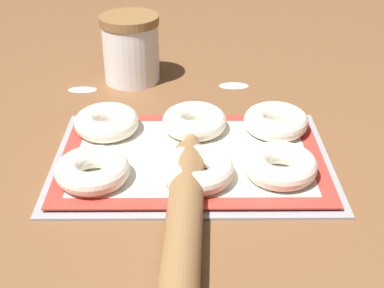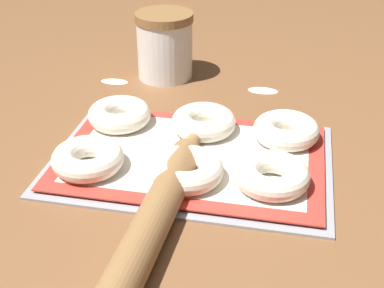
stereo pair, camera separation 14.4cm
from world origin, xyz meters
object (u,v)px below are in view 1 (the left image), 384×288
object	(u,v)px
bagel_front_center	(197,170)
flour_canister	(131,49)
baking_tray	(192,158)
rolling_pin	(183,236)
bagel_front_right	(280,165)
bagel_back_center	(194,121)
bagel_front_left	(93,170)
bagel_back_left	(107,122)
bagel_back_right	(276,121)

from	to	relation	value
bagel_front_center	flour_canister	world-z (taller)	flour_canister
baking_tray	rolling_pin	world-z (taller)	rolling_pin
bagel_front_right	rolling_pin	world-z (taller)	same
bagel_front_center	bagel_back_center	bearing A→B (deg)	90.82
bagel_front_left	flour_canister	world-z (taller)	flour_canister
bagel_front_right	baking_tray	bearing A→B (deg)	154.25
baking_tray	bagel_back_center	xyz separation A→B (m)	(0.00, 0.07, 0.02)
bagel_front_left	flour_canister	distance (m)	0.38
bagel_back_left	bagel_back_right	bearing A→B (deg)	0.29
bagel_front_left	bagel_back_center	xyz separation A→B (m)	(0.14, 0.14, 0.00)
bagel_back_left	bagel_back_right	size ratio (longest dim) A/B	1.00
bagel_back_right	bagel_front_left	bearing A→B (deg)	-152.73
bagel_front_right	bagel_back_center	distance (m)	0.18
bagel_back_center	bagel_back_right	bearing A→B (deg)	-0.44
baking_tray	bagel_back_center	size ratio (longest dim) A/B	4.02
bagel_front_right	flour_canister	world-z (taller)	flour_canister
bagel_front_center	bagel_front_right	size ratio (longest dim) A/B	1.00
bagel_front_left	bagel_back_right	world-z (taller)	same
baking_tray	bagel_front_center	xyz separation A→B (m)	(0.01, -0.07, 0.02)
bagel_front_right	rolling_pin	xyz separation A→B (m)	(-0.14, -0.15, -0.01)
rolling_pin	bagel_front_left	bearing A→B (deg)	133.03
bagel_front_center	rolling_pin	size ratio (longest dim) A/B	0.22
bagel_front_center	bagel_back_center	xyz separation A→B (m)	(-0.00, 0.14, 0.00)
bagel_back_left	bagel_back_right	world-z (taller)	same
bagel_back_center	bagel_front_center	bearing A→B (deg)	-89.18
baking_tray	rolling_pin	size ratio (longest dim) A/B	0.87
bagel_back_right	rolling_pin	bearing A→B (deg)	-118.23
bagel_front_center	bagel_back_left	size ratio (longest dim) A/B	1.00
bagel_front_left	bagel_front_center	bearing A→B (deg)	0.04
bagel_front_left	bagel_back_left	distance (m)	0.14
bagel_front_left	bagel_front_right	size ratio (longest dim) A/B	1.00
bagel_back_center	bagel_front_right	bearing A→B (deg)	-47.92
bagel_front_right	bagel_back_right	size ratio (longest dim) A/B	1.00
rolling_pin	bagel_back_center	bearing A→B (deg)	86.57
bagel_back_center	baking_tray	bearing A→B (deg)	-93.39
baking_tray	bagel_back_right	xyz separation A→B (m)	(0.14, 0.07, 0.02)
bagel_front_left	bagel_back_left	size ratio (longest dim) A/B	1.00
baking_tray	bagel_front_right	distance (m)	0.14
bagel_back_left	bagel_front_right	bearing A→B (deg)	-26.49
bagel_back_left	rolling_pin	xyz separation A→B (m)	(0.12, -0.28, -0.01)
baking_tray	bagel_back_left	distance (m)	0.16
bagel_back_center	rolling_pin	size ratio (longest dim) A/B	0.22
bagel_back_left	bagel_front_center	bearing A→B (deg)	-44.31
bagel_back_center	bagel_back_right	distance (m)	0.13
bagel_back_center	flour_canister	world-z (taller)	flour_canister
bagel_front_right	bagel_back_left	bearing A→B (deg)	153.51
rolling_pin	bagel_back_right	bearing A→B (deg)	61.77
baking_tray	flour_canister	world-z (taller)	flour_canister
bagel_back_left	bagel_back_right	distance (m)	0.27
bagel_front_left	bagel_front_right	bearing A→B (deg)	2.19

